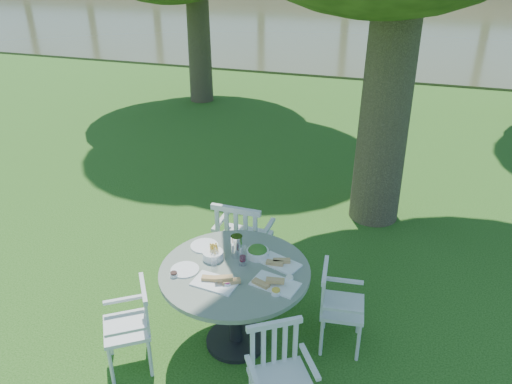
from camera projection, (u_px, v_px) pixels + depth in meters
The scene contains 8 objects.
ground at pixel (251, 265), 5.74m from camera, with size 140.00×140.00×0.00m, color #143B0C.
table at pixel (235, 286), 4.36m from camera, with size 1.30×1.30×0.82m.
chair_ne at pixel (334, 301), 4.43m from camera, with size 0.43×0.45×0.81m.
chair_nw at pixel (241, 238), 5.14m from camera, with size 0.52×0.49×1.02m.
chair_sw at pixel (135, 321), 4.21m from camera, with size 0.55×0.55×0.81m.
chair_se at pixel (278, 368), 3.71m from camera, with size 0.58×0.57×0.85m.
tableware at pixel (236, 260), 4.34m from camera, with size 1.13×0.75×0.21m.
river at pixel (391, 14), 25.33m from camera, with size 100.00×28.00×0.12m, color #373B23.
Camera 1 is at (1.48, -4.51, 3.34)m, focal length 35.00 mm.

